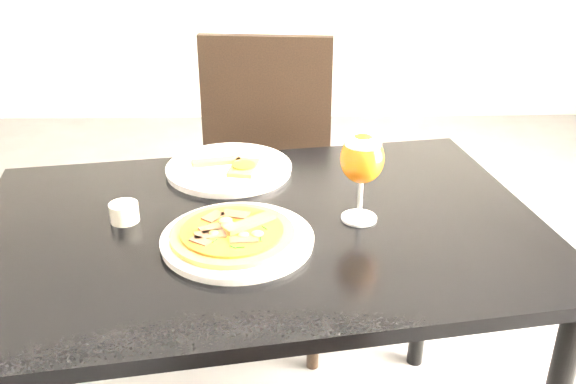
{
  "coord_description": "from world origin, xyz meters",
  "views": [
    {
      "loc": [
        0.21,
        -1.04,
        1.41
      ],
      "look_at": [
        0.24,
        0.15,
        0.83
      ],
      "focal_mm": 40.0,
      "sensor_mm": 36.0,
      "label": 1
    }
  ],
  "objects_px": {
    "chair_far": "(263,180)",
    "dining_table": "(262,259)",
    "beer_glass": "(362,159)",
    "pizza": "(233,233)"
  },
  "relations": [
    {
      "from": "dining_table",
      "to": "chair_far",
      "type": "relative_size",
      "value": 1.35
    },
    {
      "from": "dining_table",
      "to": "pizza",
      "type": "distance_m",
      "value": 0.15
    },
    {
      "from": "dining_table",
      "to": "beer_glass",
      "type": "height_order",
      "value": "beer_glass"
    },
    {
      "from": "chair_far",
      "to": "pizza",
      "type": "xyz_separation_m",
      "value": [
        -0.04,
        -0.76,
        0.24
      ]
    },
    {
      "from": "beer_glass",
      "to": "chair_far",
      "type": "bearing_deg",
      "value": 108.52
    },
    {
      "from": "beer_glass",
      "to": "dining_table",
      "type": "bearing_deg",
      "value": -176.57
    },
    {
      "from": "dining_table",
      "to": "beer_glass",
      "type": "bearing_deg",
      "value": -5.81
    },
    {
      "from": "beer_glass",
      "to": "pizza",
      "type": "bearing_deg",
      "value": -159.86
    },
    {
      "from": "dining_table",
      "to": "chair_far",
      "type": "bearing_deg",
      "value": 81.71
    },
    {
      "from": "chair_far",
      "to": "dining_table",
      "type": "bearing_deg",
      "value": -83.25
    }
  ]
}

